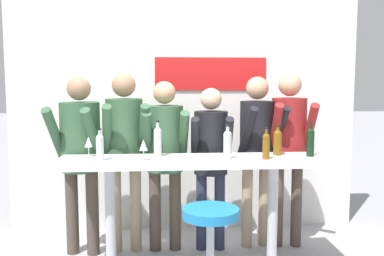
{
  "coord_description": "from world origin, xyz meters",
  "views": [
    {
      "loc": [
        -0.27,
        -3.62,
        1.66
      ],
      "look_at": [
        0.0,
        0.07,
        1.26
      ],
      "focal_mm": 40.0,
      "sensor_mm": 36.0,
      "label": 1
    }
  ],
  "objects_px": {
    "bar_stool": "(210,240)",
    "wine_bottle_4": "(266,145)",
    "person_center": "(211,150)",
    "person_left": "(125,142)",
    "tasting_table": "(193,179)",
    "wine_bottle_5": "(158,140)",
    "person_right": "(289,140)",
    "wine_bottle_0": "(228,143)",
    "person_far_left": "(80,146)",
    "wine_glass_1": "(143,146)",
    "person_center_left": "(165,147)",
    "wine_bottle_1": "(310,141)",
    "wine_bottle_3": "(100,146)",
    "wine_glass_0": "(89,143)",
    "person_center_right": "(257,142)",
    "wine_bottle_2": "(278,141)"
  },
  "relations": [
    {
      "from": "person_center_right",
      "to": "person_right",
      "type": "relative_size",
      "value": 0.98
    },
    {
      "from": "tasting_table",
      "to": "bar_stool",
      "type": "bearing_deg",
      "value": -80.66
    },
    {
      "from": "person_center_right",
      "to": "wine_bottle_3",
      "type": "relative_size",
      "value": 6.37
    },
    {
      "from": "bar_stool",
      "to": "wine_bottle_0",
      "type": "bearing_deg",
      "value": 67.49
    },
    {
      "from": "person_center",
      "to": "wine_glass_0",
      "type": "relative_size",
      "value": 9.07
    },
    {
      "from": "bar_stool",
      "to": "wine_bottle_0",
      "type": "distance_m",
      "value": 0.84
    },
    {
      "from": "person_center_left",
      "to": "wine_bottle_5",
      "type": "height_order",
      "value": "person_center_left"
    },
    {
      "from": "wine_bottle_0",
      "to": "wine_bottle_1",
      "type": "height_order",
      "value": "wine_bottle_1"
    },
    {
      "from": "person_center",
      "to": "person_left",
      "type": "bearing_deg",
      "value": -177.11
    },
    {
      "from": "person_center_right",
      "to": "wine_bottle_0",
      "type": "xyz_separation_m",
      "value": [
        -0.39,
        -0.61,
        0.08
      ]
    },
    {
      "from": "person_center_right",
      "to": "tasting_table",
      "type": "bearing_deg",
      "value": -152.16
    },
    {
      "from": "bar_stool",
      "to": "wine_bottle_4",
      "type": "relative_size",
      "value": 2.73
    },
    {
      "from": "wine_bottle_3",
      "to": "wine_bottle_0",
      "type": "bearing_deg",
      "value": 0.1
    },
    {
      "from": "person_right",
      "to": "wine_glass_1",
      "type": "relative_size",
      "value": 9.9
    },
    {
      "from": "person_center",
      "to": "wine_bottle_4",
      "type": "xyz_separation_m",
      "value": [
        0.4,
        -0.59,
        0.14
      ]
    },
    {
      "from": "person_center_left",
      "to": "person_right",
      "type": "relative_size",
      "value": 0.95
    },
    {
      "from": "wine_bottle_3",
      "to": "wine_bottle_4",
      "type": "relative_size",
      "value": 1.0
    },
    {
      "from": "wine_glass_1",
      "to": "wine_bottle_0",
      "type": "bearing_deg",
      "value": 2.65
    },
    {
      "from": "tasting_table",
      "to": "person_far_left",
      "type": "distance_m",
      "value": 1.15
    },
    {
      "from": "wine_bottle_3",
      "to": "wine_glass_1",
      "type": "distance_m",
      "value": 0.36
    },
    {
      "from": "bar_stool",
      "to": "wine_bottle_4",
      "type": "distance_m",
      "value": 0.94
    },
    {
      "from": "wine_glass_0",
      "to": "wine_bottle_3",
      "type": "bearing_deg",
      "value": -57.28
    },
    {
      "from": "person_right",
      "to": "wine_bottle_5",
      "type": "distance_m",
      "value": 1.36
    },
    {
      "from": "wine_bottle_2",
      "to": "bar_stool",
      "type": "bearing_deg",
      "value": -136.33
    },
    {
      "from": "person_right",
      "to": "wine_bottle_5",
      "type": "bearing_deg",
      "value": -157.94
    },
    {
      "from": "person_left",
      "to": "wine_bottle_2",
      "type": "relative_size",
      "value": 6.57
    },
    {
      "from": "bar_stool",
      "to": "person_left",
      "type": "distance_m",
      "value": 1.4
    },
    {
      "from": "person_center",
      "to": "wine_bottle_4",
      "type": "bearing_deg",
      "value": -52.07
    },
    {
      "from": "person_center",
      "to": "wine_bottle_1",
      "type": "relative_size",
      "value": 5.25
    },
    {
      "from": "person_far_left",
      "to": "wine_glass_1",
      "type": "xyz_separation_m",
      "value": [
        0.62,
        -0.56,
        0.08
      ]
    },
    {
      "from": "person_right",
      "to": "wine_bottle_0",
      "type": "relative_size",
      "value": 5.98
    },
    {
      "from": "person_center_left",
      "to": "wine_bottle_4",
      "type": "distance_m",
      "value": 1.05
    },
    {
      "from": "person_center",
      "to": "wine_bottle_5",
      "type": "relative_size",
      "value": 5.06
    },
    {
      "from": "tasting_table",
      "to": "wine_bottle_4",
      "type": "relative_size",
      "value": 8.53
    },
    {
      "from": "person_far_left",
      "to": "person_center_left",
      "type": "height_order",
      "value": "person_far_left"
    },
    {
      "from": "person_left",
      "to": "wine_bottle_4",
      "type": "distance_m",
      "value": 1.37
    },
    {
      "from": "person_center",
      "to": "person_right",
      "type": "xyz_separation_m",
      "value": [
        0.78,
        0.03,
        0.1
      ]
    },
    {
      "from": "bar_stool",
      "to": "wine_bottle_1",
      "type": "distance_m",
      "value": 1.28
    },
    {
      "from": "person_far_left",
      "to": "wine_bottle_3",
      "type": "relative_size",
      "value": 6.36
    },
    {
      "from": "tasting_table",
      "to": "wine_bottle_3",
      "type": "distance_m",
      "value": 0.84
    },
    {
      "from": "person_right",
      "to": "wine_bottle_2",
      "type": "relative_size",
      "value": 6.58
    },
    {
      "from": "wine_bottle_0",
      "to": "wine_bottle_3",
      "type": "height_order",
      "value": "wine_bottle_0"
    },
    {
      "from": "wine_bottle_4",
      "to": "person_far_left",
      "type": "bearing_deg",
      "value": 161.12
    },
    {
      "from": "person_far_left",
      "to": "wine_bottle_3",
      "type": "bearing_deg",
      "value": -52.17
    },
    {
      "from": "person_center_left",
      "to": "wine_bottle_4",
      "type": "relative_size",
      "value": 6.22
    },
    {
      "from": "tasting_table",
      "to": "wine_bottle_5",
      "type": "distance_m",
      "value": 0.45
    },
    {
      "from": "tasting_table",
      "to": "person_right",
      "type": "distance_m",
      "value": 1.15
    },
    {
      "from": "person_center_right",
      "to": "wine_bottle_2",
      "type": "height_order",
      "value": "person_center_right"
    },
    {
      "from": "person_center_left",
      "to": "person_right",
      "type": "xyz_separation_m",
      "value": [
        1.23,
        0.01,
        0.06
      ]
    },
    {
      "from": "wine_bottle_3",
      "to": "wine_glass_0",
      "type": "bearing_deg",
      "value": 122.72
    }
  ]
}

